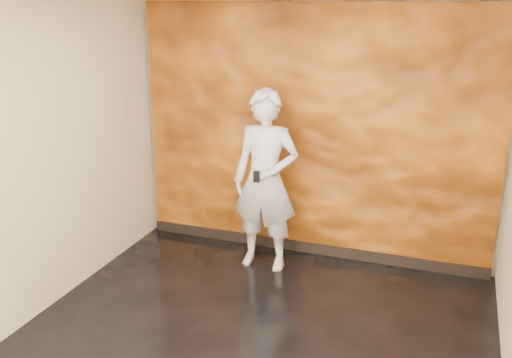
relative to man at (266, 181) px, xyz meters
name	(u,v)px	position (x,y,z in m)	size (l,w,h in m)	color
room	(249,187)	(0.36, -1.46, 0.44)	(4.02, 4.02, 2.81)	black
feature_wall	(313,134)	(0.36, 0.50, 0.42)	(3.90, 0.06, 2.75)	orange
baseboard	(308,247)	(0.36, 0.46, -0.90)	(3.90, 0.04, 0.12)	black
man	(266,181)	(0.00, 0.00, 0.00)	(0.70, 0.46, 1.92)	#A6AAB6
phone	(256,177)	(-0.01, -0.27, 0.13)	(0.07, 0.01, 0.12)	black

